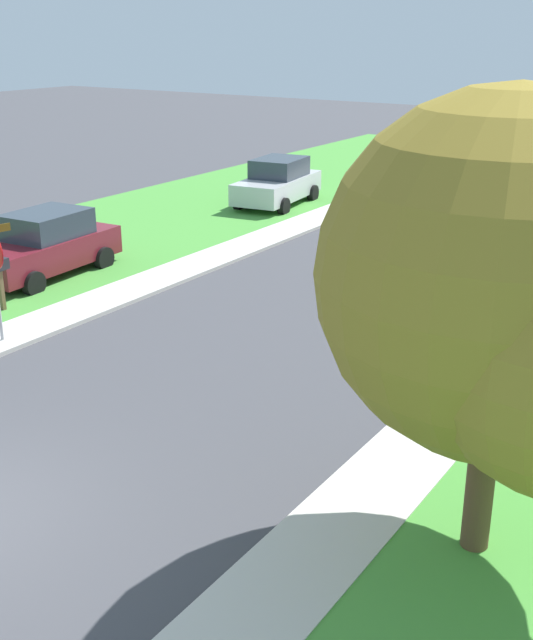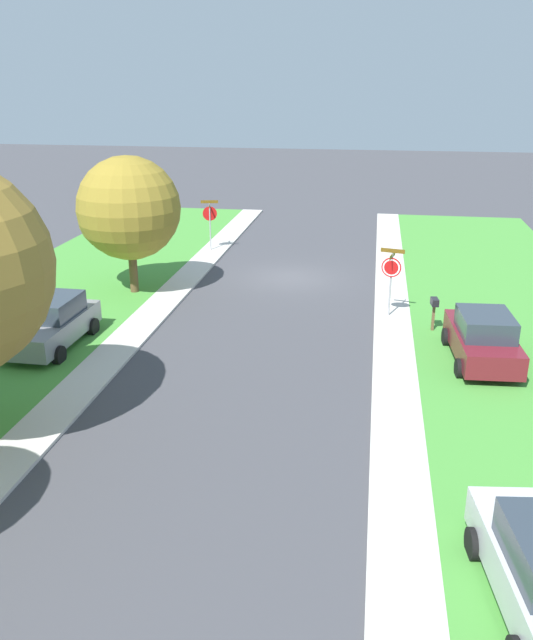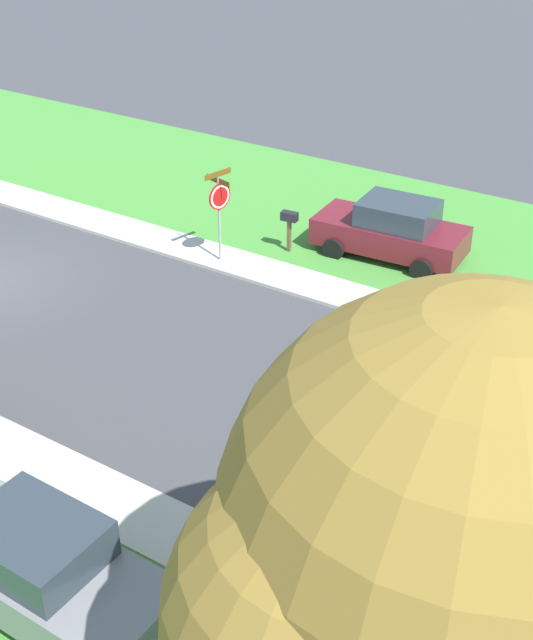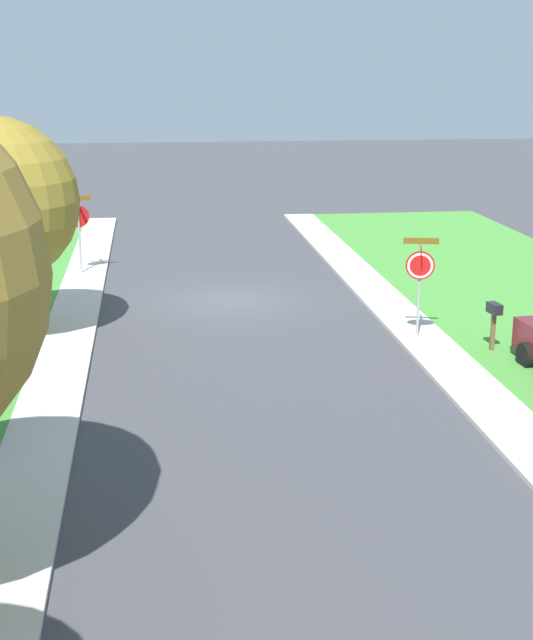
{
  "view_description": "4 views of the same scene",
  "coord_description": "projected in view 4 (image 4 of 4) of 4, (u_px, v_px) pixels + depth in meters",
  "views": [
    {
      "loc": [
        8.9,
        -5.36,
        6.43
      ],
      "look_at": [
        1.44,
        6.0,
        1.4
      ],
      "focal_mm": 44.95,
      "sensor_mm": 36.0,
      "label": 1
    },
    {
      "loc": [
        -3.76,
        29.52,
        8.82
      ],
      "look_at": [
        -0.49,
        9.62,
        1.4
      ],
      "focal_mm": 36.97,
      "sensor_mm": 36.0,
      "label": 2
    },
    {
      "loc": [
        13.09,
        17.77,
        11.07
      ],
      "look_at": [
        -0.57,
        8.95,
        1.4
      ],
      "focal_mm": 47.78,
      "sensor_mm": 36.0,
      "label": 3
    },
    {
      "loc": [
        2.41,
        27.66,
        7.14
      ],
      "look_at": [
        -0.18,
        7.29,
        1.4
      ],
      "focal_mm": 51.75,
      "sensor_mm": 36.0,
      "label": 4
    }
  ],
  "objects": [
    {
      "name": "ground_plane",
      "position": [
        231.0,
        301.0,
        28.64
      ],
      "size": [
        120.0,
        120.0,
        0.0
      ],
      "primitive_type": "plane",
      "color": "#424247"
    },
    {
      "name": "sidewalk_east",
      "position": [
        31.0,
        471.0,
        16.59
      ],
      "size": [
        1.4,
        56.0,
        0.1
      ],
      "primitive_type": "cube",
      "color": "beige",
      "rests_on": "ground"
    },
    {
      "name": "stop_sign_far_corner",
      "position": [
        420.0,
        271.0,
        24.06
      ],
      "size": [
        0.9,
        0.9,
        2.77
      ],
      "color": "#9E9EA3",
      "rests_on": "ground"
    },
    {
      "name": "mailbox",
      "position": [
        494.0,
        315.0,
        23.24
      ],
      "size": [
        0.29,
        0.5,
        1.31
      ],
      "color": "brown",
      "rests_on": "ground"
    },
    {
      "name": "sidewalk_west",
      "position": [
        530.0,
        445.0,
        17.73
      ],
      "size": [
        1.4,
        56.0,
        0.1
      ],
      "primitive_type": "cube",
      "color": "beige",
      "rests_on": "ground"
    },
    {
      "name": "stop_sign_near_corner",
      "position": [
        79.0,
        221.0,
        31.68
      ],
      "size": [
        0.91,
        0.91,
        2.77
      ],
      "color": "#9E9EA3",
      "rests_on": "ground"
    }
  ]
}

